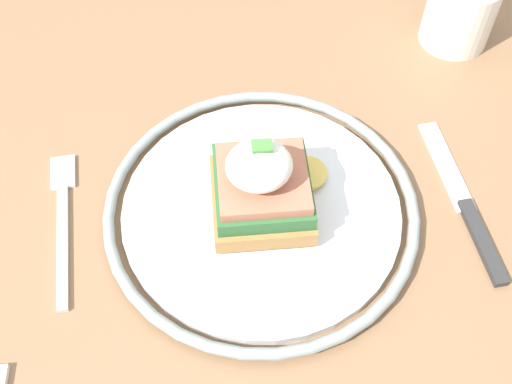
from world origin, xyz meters
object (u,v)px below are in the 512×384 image
plate (256,210)px  knife (462,211)px  sandwich (256,185)px  cup (456,10)px  fork (58,220)px

plate → knife: size_ratio=1.54×
sandwich → cup: 0.31m
fork → cup: cup is taller
plate → fork: 0.17m
sandwich → cup: sandwich is taller
plate → cup: size_ratio=3.73×
knife → plate: bearing=175.7°
plate → knife: (0.18, -0.01, -0.01)m
knife → cup: 0.23m
plate → sandwich: bearing=47.3°
sandwich → fork: (-0.17, 0.01, -0.04)m
sandwich → fork: size_ratio=0.65×
sandwich → fork: bearing=177.1°
plate → sandwich: size_ratio=2.65×
fork → knife: size_ratio=0.89×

